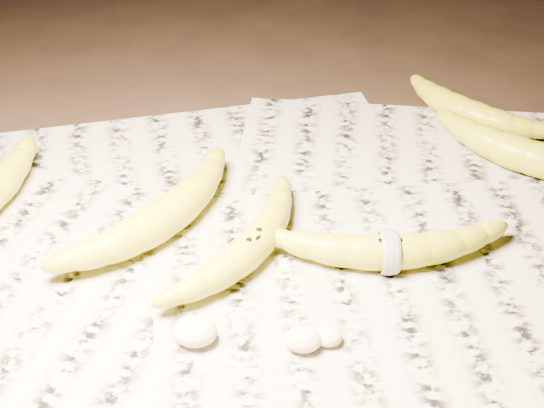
{
  "coord_description": "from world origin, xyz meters",
  "views": [
    {
      "loc": [
        0.01,
        -0.56,
        0.5
      ],
      "look_at": [
        -0.01,
        0.03,
        0.05
      ],
      "focal_mm": 50.0,
      "sensor_mm": 36.0,
      "label": 1
    }
  ],
  "objects_px": {
    "banana_taped": "(389,249)",
    "banana_upper_a": "(529,154)",
    "banana_left_b": "(164,215)",
    "banana_center": "(252,244)",
    "banana_upper_b": "(467,109)"
  },
  "relations": [
    {
      "from": "banana_taped",
      "to": "banana_upper_a",
      "type": "bearing_deg",
      "value": 39.84
    },
    {
      "from": "banana_upper_a",
      "to": "banana_left_b",
      "type": "bearing_deg",
      "value": -131.61
    },
    {
      "from": "banana_center",
      "to": "banana_upper_b",
      "type": "height_order",
      "value": "same"
    },
    {
      "from": "banana_center",
      "to": "banana_upper_b",
      "type": "xyz_separation_m",
      "value": [
        0.25,
        0.26,
        -0.0
      ]
    },
    {
      "from": "banana_left_b",
      "to": "banana_upper_b",
      "type": "xyz_separation_m",
      "value": [
        0.34,
        0.22,
        -0.0
      ]
    },
    {
      "from": "banana_left_b",
      "to": "banana_center",
      "type": "xyz_separation_m",
      "value": [
        0.09,
        -0.04,
        -0.0
      ]
    },
    {
      "from": "banana_left_b",
      "to": "banana_center",
      "type": "height_order",
      "value": "banana_left_b"
    },
    {
      "from": "banana_upper_a",
      "to": "banana_upper_b",
      "type": "bearing_deg",
      "value": 147.76
    },
    {
      "from": "banana_center",
      "to": "banana_taped",
      "type": "xyz_separation_m",
      "value": [
        0.13,
        -0.0,
        0.0
      ]
    },
    {
      "from": "banana_upper_a",
      "to": "banana_upper_b",
      "type": "height_order",
      "value": "banana_upper_a"
    },
    {
      "from": "banana_left_b",
      "to": "banana_upper_a",
      "type": "distance_m",
      "value": 0.41
    },
    {
      "from": "banana_center",
      "to": "banana_upper_a",
      "type": "distance_m",
      "value": 0.34
    },
    {
      "from": "banana_taped",
      "to": "banana_upper_a",
      "type": "height_order",
      "value": "banana_upper_a"
    },
    {
      "from": "banana_upper_b",
      "to": "banana_taped",
      "type": "bearing_deg",
      "value": -73.01
    },
    {
      "from": "banana_upper_a",
      "to": "banana_center",
      "type": "bearing_deg",
      "value": -120.76
    }
  ]
}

